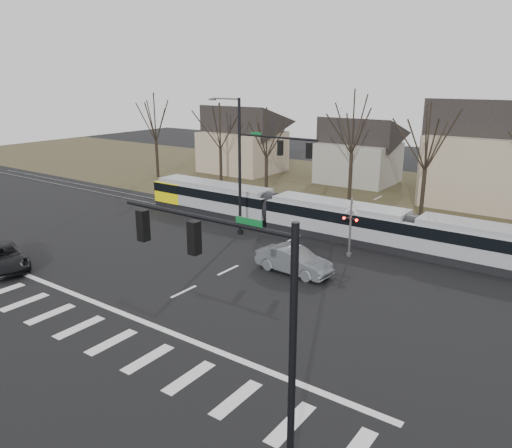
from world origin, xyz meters
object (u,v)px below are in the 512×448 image
Objects in this scene: tram at (336,218)px; suv at (2,258)px; rail_crossing_signal at (350,229)px; sedan at (294,260)px.

tram reaches higher than suv.
tram is 4.18m from rail_crossing_signal.
sedan is 0.87× the size of suv.
tram is 8.98× the size of rail_crossing_signal.
suv is at bearing -138.48° from rail_crossing_signal.
rail_crossing_signal is at bearing -13.53° from sedan.
sedan reaches higher than suv.
tram is at bearing 12.15° from sedan.
sedan is at bearing -107.12° from rail_crossing_signal.
rail_crossing_signal is at bearing -50.39° from tram.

